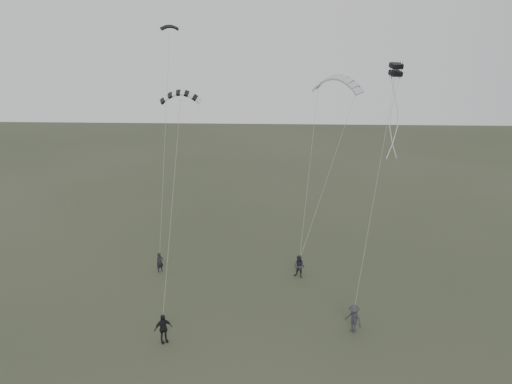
{
  "coord_description": "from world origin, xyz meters",
  "views": [
    {
      "loc": [
        2.13,
        -27.65,
        17.68
      ],
      "look_at": [
        0.72,
        5.51,
        6.86
      ],
      "focal_mm": 35.0,
      "sensor_mm": 36.0,
      "label": 1
    }
  ],
  "objects_px": {
    "kite_striped": "(180,93)",
    "kite_pale_large": "(337,77)",
    "flyer_far": "(353,319)",
    "kite_box": "(396,69)",
    "kite_dark_small": "(170,26)",
    "flyer_right": "(299,267)",
    "flyer_center": "(163,329)",
    "flyer_left": "(160,262)"
  },
  "relations": [
    {
      "from": "kite_pale_large",
      "to": "flyer_center",
      "type": "bearing_deg",
      "value": -88.86
    },
    {
      "from": "flyer_right",
      "to": "kite_striped",
      "type": "distance_m",
      "value": 15.26
    },
    {
      "from": "kite_striped",
      "to": "kite_pale_large",
      "type": "bearing_deg",
      "value": 32.44
    },
    {
      "from": "flyer_right",
      "to": "flyer_left",
      "type": "bearing_deg",
      "value": -155.08
    },
    {
      "from": "kite_dark_small",
      "to": "flyer_right",
      "type": "bearing_deg",
      "value": -50.01
    },
    {
      "from": "flyer_right",
      "to": "kite_box",
      "type": "relative_size",
      "value": 2.42
    },
    {
      "from": "flyer_left",
      "to": "flyer_far",
      "type": "relative_size",
      "value": 0.84
    },
    {
      "from": "flyer_right",
      "to": "kite_box",
      "type": "xyz_separation_m",
      "value": [
        5.33,
        -2.51,
        14.53
      ]
    },
    {
      "from": "kite_dark_small",
      "to": "kite_box",
      "type": "distance_m",
      "value": 17.2
    },
    {
      "from": "flyer_center",
      "to": "kite_box",
      "type": "distance_m",
      "value": 20.82
    },
    {
      "from": "flyer_far",
      "to": "kite_box",
      "type": "xyz_separation_m",
      "value": [
        2.31,
        4.49,
        14.48
      ]
    },
    {
      "from": "flyer_right",
      "to": "kite_pale_large",
      "type": "height_order",
      "value": "kite_pale_large"
    },
    {
      "from": "kite_striped",
      "to": "kite_box",
      "type": "xyz_separation_m",
      "value": [
        13.6,
        -2.2,
        1.71
      ]
    },
    {
      "from": "flyer_far",
      "to": "flyer_center",
      "type": "bearing_deg",
      "value": -124.04
    },
    {
      "from": "kite_pale_large",
      "to": "flyer_left",
      "type": "bearing_deg",
      "value": -114.6
    },
    {
      "from": "flyer_center",
      "to": "flyer_left",
      "type": "bearing_deg",
      "value": 71.68
    },
    {
      "from": "kite_striped",
      "to": "kite_dark_small",
      "type": "bearing_deg",
      "value": 101.67
    },
    {
      "from": "flyer_far",
      "to": "kite_striped",
      "type": "distance_m",
      "value": 18.31
    },
    {
      "from": "flyer_left",
      "to": "kite_box",
      "type": "height_order",
      "value": "kite_box"
    },
    {
      "from": "flyer_far",
      "to": "kite_box",
      "type": "height_order",
      "value": "kite_box"
    },
    {
      "from": "flyer_far",
      "to": "flyer_left",
      "type": "bearing_deg",
      "value": -160.48
    },
    {
      "from": "flyer_center",
      "to": "flyer_far",
      "type": "bearing_deg",
      "value": -24.59
    },
    {
      "from": "kite_pale_large",
      "to": "kite_box",
      "type": "distance_m",
      "value": 11.28
    },
    {
      "from": "kite_pale_large",
      "to": "kite_box",
      "type": "height_order",
      "value": "kite_box"
    },
    {
      "from": "kite_dark_small",
      "to": "kite_pale_large",
      "type": "height_order",
      "value": "kite_dark_small"
    },
    {
      "from": "kite_dark_small",
      "to": "kite_striped",
      "type": "height_order",
      "value": "kite_dark_small"
    },
    {
      "from": "flyer_left",
      "to": "flyer_far",
      "type": "bearing_deg",
      "value": -69.14
    },
    {
      "from": "flyer_left",
      "to": "kite_box",
      "type": "xyz_separation_m",
      "value": [
        15.94,
        -2.96,
        14.63
      ]
    },
    {
      "from": "flyer_center",
      "to": "flyer_far",
      "type": "relative_size",
      "value": 1.0
    },
    {
      "from": "flyer_center",
      "to": "kite_dark_small",
      "type": "bearing_deg",
      "value": 64.11
    },
    {
      "from": "flyer_right",
      "to": "flyer_center",
      "type": "bearing_deg",
      "value": -107.0
    },
    {
      "from": "flyer_left",
      "to": "flyer_right",
      "type": "xyz_separation_m",
      "value": [
        10.61,
        -0.45,
        0.1
      ]
    },
    {
      "from": "kite_box",
      "to": "flyer_far",
      "type": "bearing_deg",
      "value": -133.95
    },
    {
      "from": "flyer_left",
      "to": "flyer_center",
      "type": "height_order",
      "value": "flyer_center"
    },
    {
      "from": "kite_dark_small",
      "to": "kite_box",
      "type": "relative_size",
      "value": 1.86
    },
    {
      "from": "flyer_right",
      "to": "kite_pale_large",
      "type": "bearing_deg",
      "value": 97.17
    },
    {
      "from": "kite_dark_small",
      "to": "flyer_far",
      "type": "bearing_deg",
      "value": -65.98
    },
    {
      "from": "kite_striped",
      "to": "flyer_far",
      "type": "bearing_deg",
      "value": -35.84
    },
    {
      "from": "kite_dark_small",
      "to": "kite_pale_large",
      "type": "distance_m",
      "value": 14.01
    },
    {
      "from": "kite_striped",
      "to": "flyer_left",
      "type": "bearing_deg",
      "value": 156.84
    },
    {
      "from": "flyer_center",
      "to": "kite_striped",
      "type": "bearing_deg",
      "value": 57.06
    },
    {
      "from": "flyer_far",
      "to": "kite_dark_small",
      "type": "relative_size",
      "value": 1.37
    }
  ]
}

